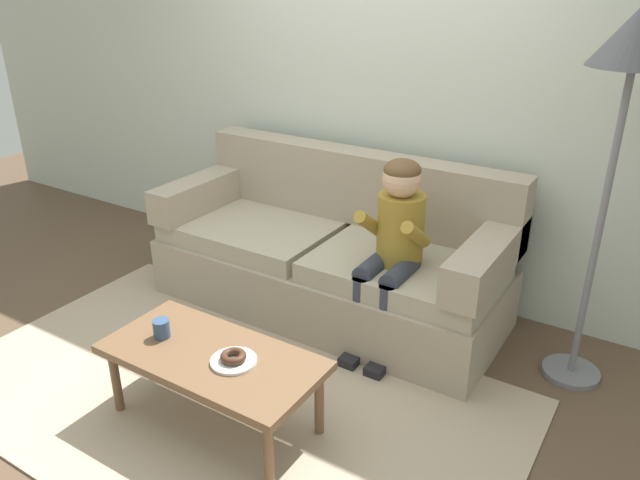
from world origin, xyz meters
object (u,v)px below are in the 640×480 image
(toy_controller, at_px, (201,333))
(person_child, at_px, (394,239))
(couch, at_px, (332,257))
(floor_lamp, at_px, (632,70))
(coffee_table, at_px, (212,361))
(donut, at_px, (233,356))
(mug, at_px, (161,329))

(toy_controller, bearing_deg, person_child, 48.30)
(couch, height_order, toy_controller, couch)
(floor_lamp, bearing_deg, toy_controller, -157.77)
(coffee_table, height_order, person_child, person_child)
(couch, relative_size, donut, 18.17)
(person_child, relative_size, toy_controller, 4.87)
(person_child, bearing_deg, floor_lamp, 14.77)
(couch, height_order, floor_lamp, floor_lamp)
(donut, relative_size, floor_lamp, 0.06)
(person_child, bearing_deg, mug, -122.71)
(donut, bearing_deg, floor_lamp, 46.69)
(couch, xyz_separation_m, donut, (0.25, -1.26, 0.08))
(person_child, bearing_deg, coffee_table, -110.60)
(couch, height_order, mug, couch)
(donut, bearing_deg, person_child, 75.80)
(couch, relative_size, floor_lamp, 1.16)
(mug, bearing_deg, donut, 2.76)
(couch, bearing_deg, floor_lamp, 1.79)
(person_child, relative_size, donut, 9.18)
(couch, relative_size, coffee_table, 2.09)
(couch, distance_m, coffee_table, 1.27)
(donut, bearing_deg, mug, -177.24)
(donut, bearing_deg, coffee_table, -179.70)
(donut, height_order, toy_controller, donut)
(donut, distance_m, mug, 0.42)
(donut, relative_size, toy_controller, 0.53)
(coffee_table, bearing_deg, mug, -176.16)
(toy_controller, distance_m, floor_lamp, 2.63)
(couch, relative_size, mug, 24.23)
(toy_controller, bearing_deg, mug, -43.07)
(coffee_table, relative_size, toy_controller, 4.62)
(couch, xyz_separation_m, coffee_table, (0.12, -1.27, 0.01))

